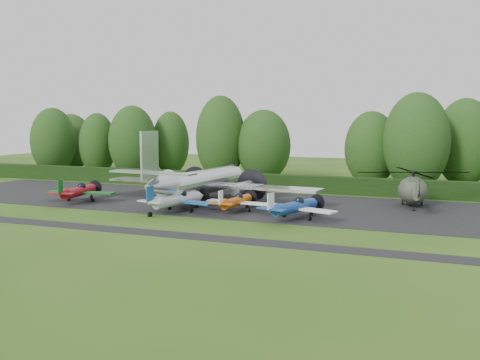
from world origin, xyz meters
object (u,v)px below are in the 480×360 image
at_px(light_plane_white, 178,200).
at_px(light_plane_orange, 236,201).
at_px(light_plane_red, 79,191).
at_px(light_plane_blue, 295,207).
at_px(helicopter, 413,188).
at_px(transport_plane, 202,182).

height_order(light_plane_white, light_plane_orange, light_plane_white).
bearing_deg(light_plane_white, light_plane_red, 159.53).
relative_size(light_plane_blue, helicopter, 0.58).
xyz_separation_m(transport_plane, light_plane_white, (0.34, -5.93, -1.02)).
height_order(light_plane_white, light_plane_blue, light_plane_white).
relative_size(light_plane_red, helicopter, 0.60).
distance_m(light_plane_white, light_plane_orange, 5.51).
distance_m(light_plane_white, light_plane_blue, 11.32).
distance_m(light_plane_white, helicopter, 23.29).
bearing_deg(transport_plane, light_plane_red, -164.85).
xyz_separation_m(light_plane_orange, light_plane_blue, (6.19, -1.80, 0.13)).
bearing_deg(helicopter, light_plane_orange, -142.38).
distance_m(light_plane_red, light_plane_orange, 17.64).
bearing_deg(light_plane_white, light_plane_blue, -12.69).
xyz_separation_m(light_plane_orange, helicopter, (15.20, 9.32, 0.89)).
relative_size(light_plane_red, light_plane_blue, 1.02).
bearing_deg(transport_plane, helicopter, 9.66).
relative_size(light_plane_orange, helicopter, 0.52).
distance_m(light_plane_blue, helicopter, 14.33).
height_order(light_plane_orange, helicopter, helicopter).
distance_m(transport_plane, light_plane_red, 13.00).
bearing_deg(light_plane_red, helicopter, 26.50).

